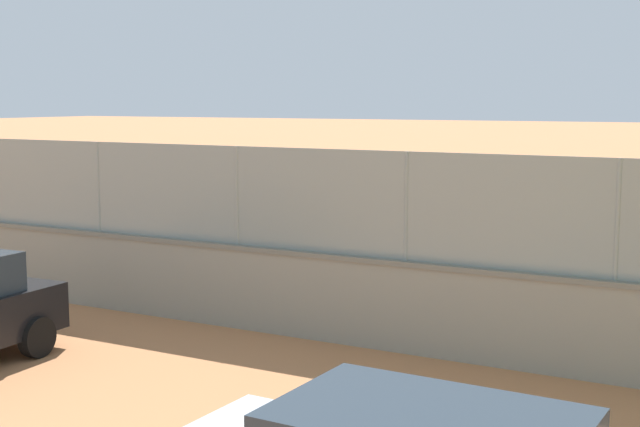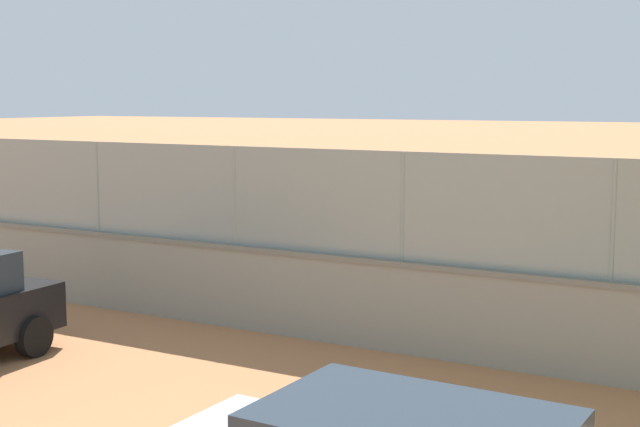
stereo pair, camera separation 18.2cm
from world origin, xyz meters
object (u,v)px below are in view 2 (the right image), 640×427
player_crossing_court (503,214)px  spare_ball_by_wall (78,289)px  player_at_service_line (325,224)px  sports_ball (513,264)px

player_crossing_court → spare_ball_by_wall: player_crossing_court is taller
player_crossing_court → player_at_service_line: player_crossing_court is taller
player_at_service_line → spare_ball_by_wall: size_ratio=20.76×
player_crossing_court → spare_ball_by_wall: size_ratio=23.46×
spare_ball_by_wall → sports_ball: bearing=-136.9°
player_at_service_line → sports_ball: player_at_service_line is taller
spare_ball_by_wall → player_crossing_court: bearing=-127.2°
sports_ball → spare_ball_by_wall: size_ratio=2.34×
player_crossing_court → sports_ball: bearing=114.5°
player_crossing_court → spare_ball_by_wall: (6.33, 8.32, -0.96)m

